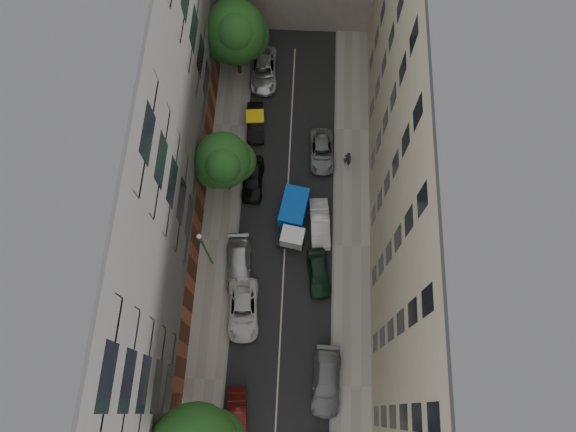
# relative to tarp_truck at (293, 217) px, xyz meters

# --- Properties ---
(ground) EXTENTS (120.00, 120.00, 0.00)m
(ground) POSITION_rel_tarp_truck_xyz_m (-0.60, -1.91, -1.25)
(ground) COLOR #4C4C49
(ground) RESTS_ON ground
(road_surface) EXTENTS (8.00, 44.00, 0.02)m
(road_surface) POSITION_rel_tarp_truck_xyz_m (-0.60, -1.91, -1.24)
(road_surface) COLOR black
(road_surface) RESTS_ON ground
(sidewalk_left) EXTENTS (3.00, 44.00, 0.15)m
(sidewalk_left) POSITION_rel_tarp_truck_xyz_m (-6.10, -1.91, -1.17)
(sidewalk_left) COLOR gray
(sidewalk_left) RESTS_ON ground
(sidewalk_right) EXTENTS (3.00, 44.00, 0.15)m
(sidewalk_right) POSITION_rel_tarp_truck_xyz_m (4.90, -1.91, -1.17)
(sidewalk_right) COLOR gray
(sidewalk_right) RESTS_ON ground
(building_left) EXTENTS (8.00, 44.00, 20.00)m
(building_left) POSITION_rel_tarp_truck_xyz_m (-11.60, -1.91, 8.75)
(building_left) COLOR #4E4B49
(building_left) RESTS_ON ground
(building_right) EXTENTS (8.00, 44.00, 20.00)m
(building_right) POSITION_rel_tarp_truck_xyz_m (10.40, -1.91, 8.75)
(building_right) COLOR tan
(building_right) RESTS_ON ground
(tarp_truck) EXTENTS (2.71, 5.18, 2.26)m
(tarp_truck) POSITION_rel_tarp_truck_xyz_m (0.00, 0.00, 0.00)
(tarp_truck) COLOR black
(tarp_truck) RESTS_ON ground
(car_left_1) EXTENTS (1.69, 4.02, 1.29)m
(car_left_1) POSITION_rel_tarp_truck_xyz_m (-3.40, -15.31, -0.60)
(car_left_1) COLOR #4E130F
(car_left_1) RESTS_ON ground
(car_left_2) EXTENTS (2.67, 5.21, 1.41)m
(car_left_2) POSITION_rel_tarp_truck_xyz_m (-3.57, -7.71, -0.54)
(car_left_2) COLOR silver
(car_left_2) RESTS_ON ground
(car_left_3) EXTENTS (2.37, 5.07, 1.43)m
(car_left_3) POSITION_rel_tarp_truck_xyz_m (-4.20, -4.11, -0.53)
(car_left_3) COLOR #B0B0B5
(car_left_3) RESTS_ON ground
(car_left_4) EXTENTS (1.78, 4.38, 1.49)m
(car_left_4) POSITION_rel_tarp_truck_xyz_m (-3.62, 3.49, -0.50)
(car_left_4) COLOR black
(car_left_4) RESTS_ON ground
(car_left_5) EXTENTS (1.78, 4.17, 1.34)m
(car_left_5) POSITION_rel_tarp_truck_xyz_m (-3.77, 9.09, -0.58)
(car_left_5) COLOR black
(car_left_5) RESTS_ON ground
(car_left_6) EXTENTS (2.66, 5.38, 1.47)m
(car_left_6) POSITION_rel_tarp_truck_xyz_m (-3.40, 14.69, -0.51)
(car_left_6) COLOR silver
(car_left_6) RESTS_ON ground
(car_right_1) EXTENTS (2.24, 5.20, 1.49)m
(car_right_1) POSITION_rel_tarp_truck_xyz_m (3.00, -12.71, -0.50)
(car_right_1) COLOR slate
(car_right_1) RESTS_ON ground
(car_right_2) EXTENTS (2.22, 4.34, 1.42)m
(car_right_2) POSITION_rel_tarp_truck_xyz_m (2.20, -4.51, -0.54)
(car_right_2) COLOR black
(car_right_2) RESTS_ON ground
(car_right_3) EXTENTS (1.93, 4.54, 1.46)m
(car_right_3) POSITION_rel_tarp_truck_xyz_m (2.20, -0.31, -0.52)
(car_right_3) COLOR silver
(car_right_3) RESTS_ON ground
(car_right_4) EXTENTS (2.35, 4.67, 1.27)m
(car_right_4) POSITION_rel_tarp_truck_xyz_m (2.20, 6.47, -0.61)
(car_right_4) COLOR slate
(car_right_4) RESTS_ON ground
(tree_mid) EXTENTS (4.80, 4.44, 7.33)m
(tree_mid) POSITION_rel_tarp_truck_xyz_m (-5.53, 2.80, 3.76)
(tree_mid) COLOR #382619
(tree_mid) RESTS_ON sidewalk_left
(tree_far) EXTENTS (5.65, 5.43, 8.11)m
(tree_far) POSITION_rel_tarp_truck_xyz_m (-5.58, 14.75, 4.13)
(tree_far) COLOR #382619
(tree_far) RESTS_ON sidewalk_left
(lamp_post) EXTENTS (0.36, 0.36, 7.01)m
(lamp_post) POSITION_rel_tarp_truck_xyz_m (-6.40, -3.95, 3.17)
(lamp_post) COLOR #1C6232
(lamp_post) RESTS_ON sidewalk_left
(pedestrian) EXTENTS (0.81, 0.67, 1.90)m
(pedestrian) POSITION_rel_tarp_truck_xyz_m (4.42, 5.61, -0.15)
(pedestrian) COLOR black
(pedestrian) RESTS_ON sidewalk_right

